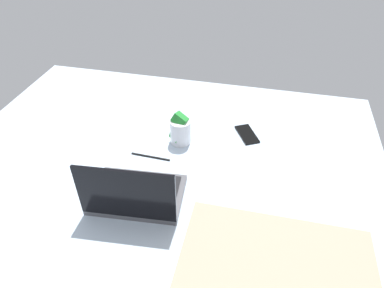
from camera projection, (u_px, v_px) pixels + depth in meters
bed_mattress at (165, 177)px, 150.20cm from camera, size 180.00×140.00×18.00cm
laptop at (135, 194)px, 124.41cm from camera, size 34.79×25.66×23.00cm
snack_cup at (180, 130)px, 151.20cm from camera, size 9.60×9.15×15.09cm
cell_phone at (247, 134)px, 158.41cm from camera, size 12.56×15.55×0.80cm
pillow at (273, 282)px, 96.02cm from camera, size 52.00×36.00×13.00cm
charger_cable at (151, 157)px, 146.43cm from camera, size 17.01×1.32×0.60cm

